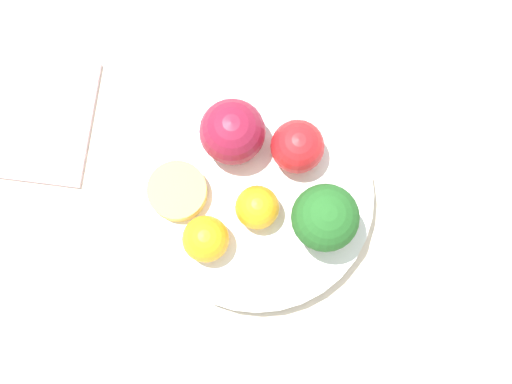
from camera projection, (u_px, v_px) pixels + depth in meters
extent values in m
plane|color=gray|center=(256.00, 202.00, 0.73)|extent=(6.00, 6.00, 0.00)
cube|color=beige|center=(256.00, 200.00, 0.72)|extent=(1.20, 1.20, 0.02)
cylinder|color=white|center=(256.00, 196.00, 0.70)|extent=(0.22, 0.22, 0.03)
cylinder|color=#99C17A|center=(320.00, 223.00, 0.67)|extent=(0.02, 0.02, 0.02)
sphere|color=#236023|center=(324.00, 218.00, 0.63)|extent=(0.06, 0.06, 0.06)
sphere|color=maroon|center=(231.00, 132.00, 0.66)|extent=(0.06, 0.06, 0.06)
sphere|color=red|center=(296.00, 147.00, 0.67)|extent=(0.05, 0.05, 0.05)
sphere|color=orange|center=(204.00, 239.00, 0.65)|extent=(0.04, 0.04, 0.04)
sphere|color=orange|center=(251.00, 208.00, 0.66)|extent=(0.04, 0.04, 0.04)
cylinder|color=#F4CC4C|center=(176.00, 191.00, 0.68)|extent=(0.06, 0.06, 0.02)
cube|color=beige|center=(38.00, 119.00, 0.72)|extent=(0.12, 0.14, 0.01)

